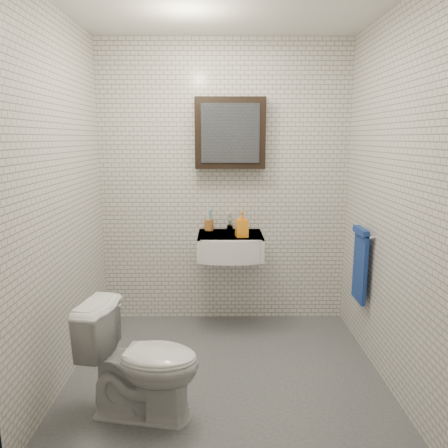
# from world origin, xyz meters

# --- Properties ---
(ground) EXTENTS (2.20, 2.00, 0.01)m
(ground) POSITION_xyz_m (0.00, 0.00, 0.01)
(ground) COLOR #46484D
(ground) RESTS_ON ground
(room_shell) EXTENTS (2.22, 2.02, 2.51)m
(room_shell) POSITION_xyz_m (0.00, 0.00, 1.47)
(room_shell) COLOR silver
(room_shell) RESTS_ON ground
(washbasin) EXTENTS (0.55, 0.50, 0.20)m
(washbasin) POSITION_xyz_m (0.05, 0.73, 0.76)
(washbasin) COLOR white
(washbasin) RESTS_ON room_shell
(faucet) EXTENTS (0.06, 0.20, 0.15)m
(faucet) POSITION_xyz_m (0.05, 0.93, 0.92)
(faucet) COLOR silver
(faucet) RESTS_ON washbasin
(mirror_cabinet) EXTENTS (0.60, 0.15, 0.60)m
(mirror_cabinet) POSITION_xyz_m (0.05, 0.93, 1.70)
(mirror_cabinet) COLOR black
(mirror_cabinet) RESTS_ON room_shell
(towel_rail) EXTENTS (0.09, 0.30, 0.58)m
(towel_rail) POSITION_xyz_m (1.04, 0.35, 0.72)
(towel_rail) COLOR silver
(towel_rail) RESTS_ON room_shell
(toothbrush_cup) EXTENTS (0.10, 0.10, 0.21)m
(toothbrush_cup) POSITION_xyz_m (-0.14, 0.94, 0.90)
(toothbrush_cup) COLOR #9E5D27
(toothbrush_cup) RESTS_ON washbasin
(soap_bottle) EXTENTS (0.11, 0.11, 0.22)m
(soap_bottle) POSITION_xyz_m (0.14, 0.68, 0.96)
(soap_bottle) COLOR orange
(soap_bottle) RESTS_ON washbasin
(toilet) EXTENTS (0.75, 0.51, 0.71)m
(toilet) POSITION_xyz_m (-0.51, -0.48, 0.35)
(toilet) COLOR white
(toilet) RESTS_ON ground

